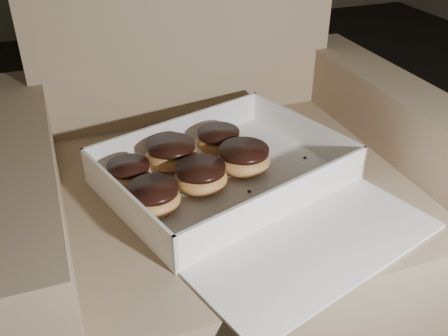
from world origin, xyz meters
The scene contains 13 objects.
floor centered at (0.00, 0.00, 0.00)m, with size 4.50×4.50×0.00m, color black.
armchair centered at (-0.26, -0.09, 0.28)m, with size 0.85×0.72×0.89m.
bakery_box centered at (-0.26, -0.20, 0.41)m, with size 0.55×0.60×0.07m.
donut_a centered at (-0.24, -0.15, 0.43)m, with size 0.10×0.10×0.05m.
donut_b centered at (-0.43, -0.22, 0.43)m, with size 0.09×0.09×0.05m.
donut_c centered at (-0.36, -0.09, 0.43)m, with size 0.10×0.10×0.05m.
donut_d centered at (-0.26, -0.06, 0.43)m, with size 0.09×0.09×0.05m.
donut_e centered at (-0.33, -0.18, 0.43)m, with size 0.10×0.10×0.05m.
donut_f centered at (-0.45, -0.12, 0.43)m, with size 0.08×0.08×0.04m.
crumb_a centered at (-0.10, -0.15, 0.41)m, with size 0.01×0.01×0.00m, color black.
crumb_b centered at (-0.26, -0.29, 0.41)m, with size 0.01×0.01×0.00m, color black.
crumb_c centered at (-0.23, -0.25, 0.41)m, with size 0.01×0.01×0.00m, color black.
crumb_d centered at (-0.25, -0.23, 0.41)m, with size 0.01×0.01×0.00m, color black.
Camera 1 is at (-0.55, -0.90, 0.92)m, focal length 40.00 mm.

